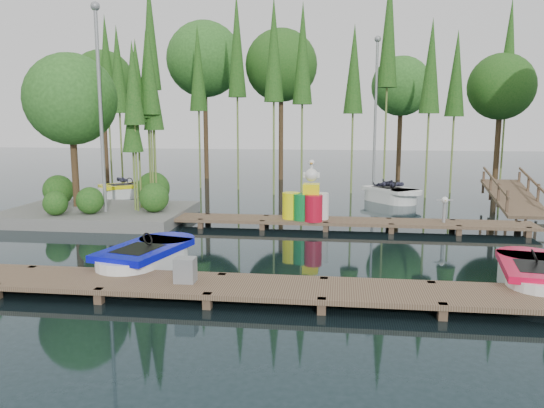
# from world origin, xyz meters

# --- Properties ---
(ground_plane) EXTENTS (90.00, 90.00, 0.00)m
(ground_plane) POSITION_xyz_m (0.00, 0.00, 0.00)
(ground_plane) COLOR #192A30
(near_dock) EXTENTS (18.00, 1.50, 0.50)m
(near_dock) POSITION_xyz_m (0.00, -4.50, 0.23)
(near_dock) COLOR brown
(near_dock) RESTS_ON ground
(far_dock) EXTENTS (15.00, 1.20, 0.50)m
(far_dock) POSITION_xyz_m (1.00, 2.50, 0.23)
(far_dock) COLOR brown
(far_dock) RESTS_ON ground
(island) EXTENTS (6.20, 4.20, 6.75)m
(island) POSITION_xyz_m (-6.30, 3.29, 3.18)
(island) COLOR slate
(island) RESTS_ON ground
(tree_screen) EXTENTS (34.42, 18.53, 10.31)m
(tree_screen) POSITION_xyz_m (-2.04, 10.60, 6.12)
(tree_screen) COLOR #49341F
(tree_screen) RESTS_ON ground
(lamp_island) EXTENTS (0.30, 0.30, 7.25)m
(lamp_island) POSITION_xyz_m (-5.50, 2.50, 4.26)
(lamp_island) COLOR gray
(lamp_island) RESTS_ON ground
(lamp_rear) EXTENTS (0.30, 0.30, 7.25)m
(lamp_rear) POSITION_xyz_m (4.00, 11.00, 4.26)
(lamp_rear) COLOR gray
(lamp_rear) RESTS_ON ground
(ramp) EXTENTS (1.50, 3.94, 1.49)m
(ramp) POSITION_xyz_m (9.00, 6.50, 0.59)
(ramp) COLOR brown
(ramp) RESTS_ON ground
(boat_blue) EXTENTS (2.03, 3.22, 1.00)m
(boat_blue) POSITION_xyz_m (-2.01, -2.98, 0.29)
(boat_blue) COLOR white
(boat_blue) RESTS_ON ground
(boat_red) EXTENTS (1.71, 3.00, 0.95)m
(boat_red) POSITION_xyz_m (6.46, -3.25, 0.28)
(boat_red) COLOR white
(boat_red) RESTS_ON ground
(boat_yellow_far) EXTENTS (2.97, 2.83, 1.42)m
(boat_yellow_far) POSITION_xyz_m (-7.10, 8.26, 0.30)
(boat_yellow_far) COLOR white
(boat_yellow_far) RESTS_ON ground
(boat_white_far) EXTENTS (2.82, 3.04, 1.36)m
(boat_white_far) POSITION_xyz_m (4.59, 8.35, 0.30)
(boat_white_far) COLOR white
(boat_white_far) RESTS_ON ground
(utility_cabinet) EXTENTS (0.41, 0.34, 0.50)m
(utility_cabinet) POSITION_xyz_m (-0.61, -4.50, 0.55)
(utility_cabinet) COLOR gray
(utility_cabinet) RESTS_ON near_dock
(yellow_barrel) EXTENTS (0.57, 0.57, 0.86)m
(yellow_barrel) POSITION_xyz_m (0.87, 2.50, 0.73)
(yellow_barrel) COLOR #FFF70D
(yellow_barrel) RESTS_ON far_dock
(drum_cluster) EXTENTS (1.13, 1.03, 1.94)m
(drum_cluster) POSITION_xyz_m (1.55, 2.35, 0.87)
(drum_cluster) COLOR #0D7630
(drum_cluster) RESTS_ON far_dock
(seagull_post) EXTENTS (0.51, 0.28, 0.82)m
(seagull_post) POSITION_xyz_m (5.70, 2.50, 0.85)
(seagull_post) COLOR gray
(seagull_post) RESTS_ON far_dock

